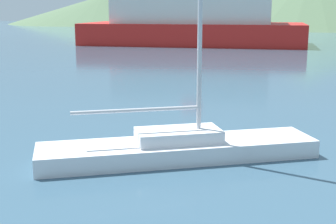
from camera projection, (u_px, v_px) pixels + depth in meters
The scene contains 4 objects.
sailboat_inner at pixel (179, 143), 12.31m from camera, with size 6.92×5.45×10.96m.
ferry_distant at pixel (193, 21), 50.93m from camera, with size 24.89×13.41×7.34m.
hill_west at pixel (103, 10), 120.94m from camera, with size 47.22×47.22×6.99m.
hill_central at pixel (208, 8), 107.06m from camera, with size 43.56×43.56×7.65m.
Camera 1 is at (5.38, 2.73, 3.91)m, focal length 50.00 mm.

